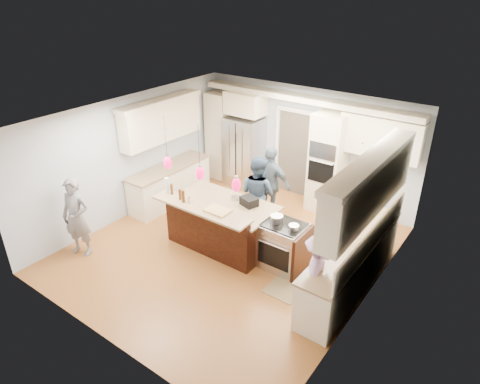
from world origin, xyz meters
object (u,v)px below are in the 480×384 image
object	(u,v)px
kitchen_island	(222,223)
person_bar_end	(77,217)
person_far_left	(258,194)
refrigerator	(244,152)
island_range	(284,246)

from	to	relation	value
kitchen_island	person_bar_end	size ratio (longest dim) A/B	1.31
person_far_left	refrigerator	bearing A→B (deg)	-38.68
island_range	kitchen_island	bearing A→B (deg)	-176.94
kitchen_island	island_range	size ratio (longest dim) A/B	2.28
refrigerator	person_bar_end	bearing A→B (deg)	-99.59
kitchen_island	island_range	distance (m)	1.41
kitchen_island	person_bar_end	world-z (taller)	person_bar_end
person_far_left	kitchen_island	bearing A→B (deg)	84.69
island_range	person_far_left	bearing A→B (deg)	143.76
person_bar_end	refrigerator	bearing A→B (deg)	61.89
person_far_left	person_bar_end	bearing A→B (deg)	59.11
island_range	person_bar_end	size ratio (longest dim) A/B	0.57
refrigerator	person_far_left	xyz separation A→B (m)	(1.53, -1.62, -0.07)
island_range	person_far_left	size ratio (longest dim) A/B	0.55
refrigerator	person_far_left	bearing A→B (deg)	-46.76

